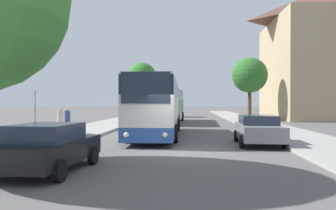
{
  "coord_description": "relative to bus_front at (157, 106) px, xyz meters",
  "views": [
    {
      "loc": [
        0.67,
        -14.35,
        2.16
      ],
      "look_at": [
        -1.35,
        14.99,
        1.89
      ],
      "focal_mm": 35.0,
      "sensor_mm": 36.0,
      "label": 1
    }
  ],
  "objects": [
    {
      "name": "ground_plane",
      "position": [
        1.47,
        -6.19,
        -1.9
      ],
      "size": [
        300.0,
        300.0,
        0.0
      ],
      "primitive_type": "plane",
      "color": "#565454",
      "rests_on": "ground"
    },
    {
      "name": "sidewalk_left",
      "position": [
        -5.53,
        -6.19,
        -1.83
      ],
      "size": [
        4.0,
        120.0,
        0.15
      ],
      "primitive_type": "cube",
      "color": "gray",
      "rests_on": "ground_plane"
    },
    {
      "name": "bus_front",
      "position": [
        0.0,
        0.0,
        0.0
      ],
      "size": [
        2.96,
        11.68,
        3.57
      ],
      "rotation": [
        0.0,
        0.0,
        0.02
      ],
      "color": "#2D519E",
      "rests_on": "ground_plane"
    },
    {
      "name": "bus_middle",
      "position": [
        -0.11,
        13.61,
        -0.06
      ],
      "size": [
        2.97,
        11.81,
        3.44
      ],
      "rotation": [
        0.0,
        0.0,
        -0.03
      ],
      "color": "silver",
      "rests_on": "ground_plane"
    },
    {
      "name": "parked_car_left_curb",
      "position": [
        -2.27,
        -10.7,
        -1.12
      ],
      "size": [
        2.33,
        4.23,
        1.49
      ],
      "rotation": [
        0.0,
        0.0,
        -0.06
      ],
      "color": "black",
      "rests_on": "ground_plane"
    },
    {
      "name": "parked_car_right_near",
      "position": [
        5.55,
        -3.82,
        -1.12
      ],
      "size": [
        2.26,
        4.31,
        1.49
      ],
      "rotation": [
        0.0,
        0.0,
        3.11
      ],
      "color": "slate",
      "rests_on": "ground_plane"
    },
    {
      "name": "bus_stop_sign",
      "position": [
        -5.66,
        -4.62,
        -0.13
      ],
      "size": [
        0.08,
        0.45,
        2.61
      ],
      "color": "gray",
      "rests_on": "sidewalk_left"
    },
    {
      "name": "pedestrian_waiting_near",
      "position": [
        -5.86,
        -0.95,
        -0.9
      ],
      "size": [
        0.36,
        0.36,
        1.69
      ],
      "rotation": [
        0.0,
        0.0,
        0.9
      ],
      "color": "#23232D",
      "rests_on": "sidewalk_left"
    },
    {
      "name": "pedestrian_waiting_far",
      "position": [
        -5.81,
        0.1,
        -0.92
      ],
      "size": [
        0.36,
        0.36,
        1.64
      ],
      "rotation": [
        0.0,
        0.0,
        5.72
      ],
      "color": "#23232D",
      "rests_on": "sidewalk_left"
    },
    {
      "name": "tree_left_far",
      "position": [
        -4.94,
        26.87,
        3.93
      ],
      "size": [
        4.11,
        4.11,
        7.77
      ],
      "color": "#513D23",
      "rests_on": "sidewalk_left"
    },
    {
      "name": "tree_right_near",
      "position": [
        9.06,
        18.3,
        3.37
      ],
      "size": [
        4.13,
        4.13,
        7.21
      ],
      "color": "#47331E",
      "rests_on": "sidewalk_right"
    }
  ]
}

